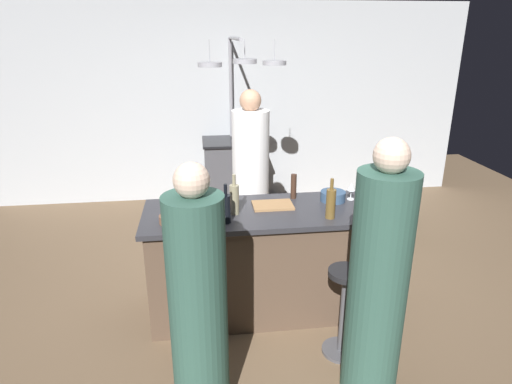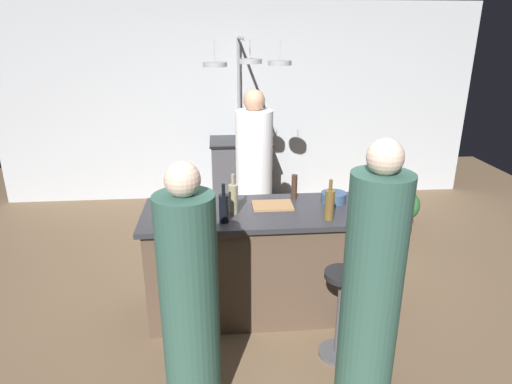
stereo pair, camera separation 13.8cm
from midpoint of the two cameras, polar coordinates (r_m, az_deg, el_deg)
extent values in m
plane|color=brown|center=(3.90, 1.25, -14.73)|extent=(9.00, 9.00, 0.00)
cube|color=#B2B7BC|center=(6.12, -1.61, 11.30)|extent=(6.40, 0.16, 2.60)
cube|color=brown|center=(3.67, 1.30, -9.21)|extent=(1.72, 0.66, 0.86)
cube|color=#2D2D33|center=(3.47, 1.36, -2.71)|extent=(1.80, 0.72, 0.04)
cube|color=#47474C|center=(5.92, -1.29, 2.37)|extent=(0.76, 0.60, 0.86)
cube|color=black|center=(5.80, -1.32, 6.56)|extent=(0.80, 0.64, 0.03)
cylinder|color=white|center=(4.44, 0.66, 0.75)|extent=(0.36, 0.36, 1.52)
sphere|color=tan|center=(4.23, 0.71, 11.72)|extent=(0.21, 0.21, 0.21)
cylinder|color=#4C4C51|center=(3.50, 11.64, -19.62)|extent=(0.28, 0.28, 0.02)
cylinder|color=#4C4C51|center=(3.31, 12.04, -15.33)|extent=(0.06, 0.06, 0.62)
cylinder|color=black|center=(3.13, 12.47, -10.41)|extent=(0.26, 0.26, 0.04)
cylinder|color=#33594C|center=(2.82, 16.04, -12.31)|extent=(0.36, 0.36, 1.49)
sphere|color=beige|center=(2.49, 17.86, 4.29)|extent=(0.20, 0.20, 0.20)
cylinder|color=#4C4C51|center=(3.39, -6.32, -20.86)|extent=(0.28, 0.28, 0.02)
cylinder|color=#4C4C51|center=(3.19, -6.55, -16.49)|extent=(0.06, 0.06, 0.62)
cylinder|color=black|center=(3.00, -6.80, -11.45)|extent=(0.26, 0.26, 0.04)
cylinder|color=#33594C|center=(2.66, -6.97, -14.84)|extent=(0.34, 0.34, 1.41)
sphere|color=beige|center=(2.30, -7.79, 1.60)|extent=(0.19, 0.19, 0.19)
cylinder|color=gray|center=(6.01, -1.50, 8.97)|extent=(0.04, 0.04, 2.15)
cylinder|color=gray|center=(5.17, -1.07, 19.19)|extent=(0.04, 1.45, 0.04)
cylinder|color=gray|center=(4.59, -4.41, 16.08)|extent=(0.24, 0.24, 0.04)
cylinder|color=gray|center=(4.59, -4.45, 17.56)|extent=(0.01, 0.01, 0.24)
cylinder|color=gray|center=(4.62, 0.10, 16.52)|extent=(0.24, 0.24, 0.04)
cylinder|color=gray|center=(4.61, 0.11, 17.80)|extent=(0.01, 0.01, 0.21)
cylinder|color=gray|center=(4.64, 3.97, 16.28)|extent=(0.24, 0.24, 0.04)
cylinder|color=gray|center=(4.65, 3.98, 17.67)|extent=(0.01, 0.01, 0.23)
cylinder|color=brown|center=(5.49, 18.92, -4.12)|extent=(0.24, 0.24, 0.16)
sphere|color=#2D6633|center=(5.39, 19.23, -1.59)|extent=(0.36, 0.36, 0.36)
cube|color=#997047|center=(3.55, 3.25, -1.75)|extent=(0.32, 0.22, 0.02)
cylinder|color=#382319|center=(3.69, 6.03, 0.64)|extent=(0.05, 0.05, 0.21)
cylinder|color=brown|center=(3.33, 10.64, -1.66)|extent=(0.07, 0.07, 0.23)
cylinder|color=brown|center=(3.27, 10.81, 0.86)|extent=(0.03, 0.03, 0.08)
cylinder|color=#B78C8E|center=(3.60, -7.05, 0.26)|extent=(0.07, 0.07, 0.23)
cylinder|color=#B78C8E|center=(3.55, -7.16, 2.63)|extent=(0.03, 0.03, 0.08)
cylinder|color=gray|center=(3.37, -1.78, -0.96)|extent=(0.07, 0.07, 0.23)
cylinder|color=gray|center=(3.32, -1.81, 1.60)|extent=(0.03, 0.03, 0.08)
cylinder|color=black|center=(3.22, -2.94, -2.16)|extent=(0.07, 0.07, 0.21)
cylinder|color=black|center=(3.17, -2.99, 0.33)|extent=(0.03, 0.03, 0.08)
cylinder|color=silver|center=(3.39, -6.28, -2.99)|extent=(0.06, 0.06, 0.01)
cylinder|color=silver|center=(3.38, -6.31, -2.36)|extent=(0.01, 0.01, 0.07)
cone|color=silver|center=(3.35, -6.35, -1.25)|extent=(0.07, 0.07, 0.06)
cylinder|color=silver|center=(3.76, 13.27, -1.08)|extent=(0.06, 0.06, 0.01)
cylinder|color=silver|center=(3.75, 13.32, -0.50)|extent=(0.01, 0.01, 0.07)
cone|color=silver|center=(3.72, 13.40, 0.51)|extent=(0.07, 0.07, 0.06)
cylinder|color=#334C6B|center=(3.70, 11.05, -0.67)|extent=(0.21, 0.21, 0.08)
cylinder|color=brown|center=(3.31, -10.19, -3.29)|extent=(0.14, 0.14, 0.06)
cylinder|color=silver|center=(3.51, -8.36, -1.59)|extent=(0.14, 0.14, 0.08)
camera|label=1|loc=(0.07, -88.89, 0.40)|focal=31.03mm
camera|label=2|loc=(0.07, 91.11, -0.40)|focal=31.03mm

